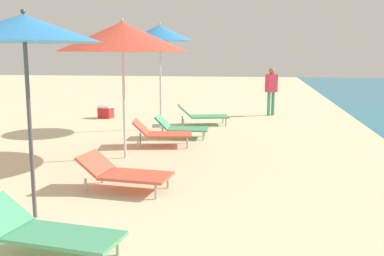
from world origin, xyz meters
name	(u,v)px	position (x,y,z in m)	size (l,w,h in m)	color
umbrella_second	(24,29)	(-0.37, 3.90, 2.33)	(1.83, 1.83, 2.55)	#4C4C51
lounger_second_shoreside	(124,172)	(0.39, 5.18, 0.28)	(1.41, 0.79, 0.54)	#D8593F
lounger_second_inland	(46,230)	(0.29, 2.90, 0.28)	(1.59, 0.76, 0.55)	#4CA572
umbrella_third	(122,37)	(-0.24, 7.24, 2.35)	(2.50, 2.50, 2.70)	silver
lounger_third_shoreside	(161,132)	(0.20, 8.50, 0.31)	(1.40, 0.91, 0.59)	#D8593F
umbrella_farthest	(160,33)	(-0.33, 10.77, 2.58)	(1.80, 1.80, 2.86)	silver
lounger_farthest_shoreside	(202,115)	(0.69, 11.68, 0.29)	(1.57, 0.98, 0.59)	#4CA572
lounger_farthest_inland	(181,127)	(0.45, 9.54, 0.27)	(1.32, 0.73, 0.56)	#4CA572
person_walking_near	(271,87)	(2.69, 14.06, 0.96)	(0.42, 0.38, 1.59)	#3F9972
cooler_box	(106,112)	(-2.56, 12.58, 0.20)	(0.48, 0.40, 0.40)	red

